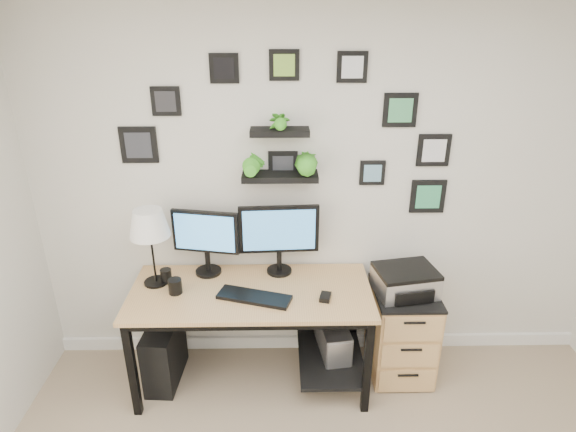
{
  "coord_description": "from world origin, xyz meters",
  "views": [
    {
      "loc": [
        -0.3,
        -1.09,
        2.48
      ],
      "look_at": [
        -0.25,
        1.83,
        1.2
      ],
      "focal_mm": 30.0,
      "sensor_mm": 36.0,
      "label": 1
    }
  ],
  "objects_px": {
    "file_cabinet": "(401,331)",
    "table_lamp": "(149,225)",
    "monitor_left": "(206,238)",
    "monitor_right": "(279,234)",
    "desk": "(257,303)",
    "printer": "(405,281)",
    "pc_tower_black": "(164,353)",
    "pc_tower_grey": "(332,347)",
    "mug": "(175,286)"
  },
  "relations": [
    {
      "from": "mug",
      "to": "file_cabinet",
      "type": "xyz_separation_m",
      "value": [
        1.55,
        0.11,
        -0.46
      ]
    },
    {
      "from": "monitor_right",
      "to": "table_lamp",
      "type": "relative_size",
      "value": 1.02
    },
    {
      "from": "pc_tower_black",
      "to": "table_lamp",
      "type": "bearing_deg",
      "value": 106.26
    },
    {
      "from": "mug",
      "to": "file_cabinet",
      "type": "height_order",
      "value": "mug"
    },
    {
      "from": "file_cabinet",
      "to": "printer",
      "type": "relative_size",
      "value": 1.5
    },
    {
      "from": "desk",
      "to": "printer",
      "type": "bearing_deg",
      "value": 2.75
    },
    {
      "from": "pc_tower_black",
      "to": "file_cabinet",
      "type": "distance_m",
      "value": 1.7
    },
    {
      "from": "monitor_right",
      "to": "printer",
      "type": "height_order",
      "value": "monitor_right"
    },
    {
      "from": "monitor_left",
      "to": "pc_tower_grey",
      "type": "bearing_deg",
      "value": -9.56
    },
    {
      "from": "monitor_left",
      "to": "table_lamp",
      "type": "distance_m",
      "value": 0.39
    },
    {
      "from": "monitor_right",
      "to": "table_lamp",
      "type": "bearing_deg",
      "value": -171.35
    },
    {
      "from": "monitor_left",
      "to": "monitor_right",
      "type": "relative_size",
      "value": 0.87
    },
    {
      "from": "mug",
      "to": "pc_tower_grey",
      "type": "xyz_separation_m",
      "value": [
        1.06,
        0.1,
        -0.59
      ]
    },
    {
      "from": "table_lamp",
      "to": "pc_tower_grey",
      "type": "relative_size",
      "value": 1.23
    },
    {
      "from": "mug",
      "to": "printer",
      "type": "distance_m",
      "value": 1.54
    },
    {
      "from": "desk",
      "to": "printer",
      "type": "relative_size",
      "value": 3.59
    },
    {
      "from": "monitor_left",
      "to": "table_lamp",
      "type": "relative_size",
      "value": 0.88
    },
    {
      "from": "desk",
      "to": "pc_tower_grey",
      "type": "relative_size",
      "value": 3.64
    },
    {
      "from": "monitor_right",
      "to": "pc_tower_grey",
      "type": "distance_m",
      "value": 0.94
    },
    {
      "from": "table_lamp",
      "to": "printer",
      "type": "distance_m",
      "value": 1.75
    },
    {
      "from": "file_cabinet",
      "to": "mug",
      "type": "bearing_deg",
      "value": -175.83
    },
    {
      "from": "pc_tower_black",
      "to": "printer",
      "type": "relative_size",
      "value": 1.01
    },
    {
      "from": "table_lamp",
      "to": "pc_tower_grey",
      "type": "height_order",
      "value": "table_lamp"
    },
    {
      "from": "table_lamp",
      "to": "printer",
      "type": "xyz_separation_m",
      "value": [
        1.7,
        -0.02,
        -0.42
      ]
    },
    {
      "from": "monitor_left",
      "to": "file_cabinet",
      "type": "xyz_separation_m",
      "value": [
        1.38,
        -0.14,
        -0.69
      ]
    },
    {
      "from": "monitor_left",
      "to": "printer",
      "type": "relative_size",
      "value": 1.06
    },
    {
      "from": "table_lamp",
      "to": "pc_tower_grey",
      "type": "xyz_separation_m",
      "value": [
        1.22,
        -0.02,
        -0.97
      ]
    },
    {
      "from": "table_lamp",
      "to": "mug",
      "type": "xyz_separation_m",
      "value": [
        0.16,
        -0.13,
        -0.38
      ]
    },
    {
      "from": "pc_tower_grey",
      "to": "printer",
      "type": "bearing_deg",
      "value": -0.06
    },
    {
      "from": "desk",
      "to": "monitor_left",
      "type": "xyz_separation_m",
      "value": [
        -0.35,
        0.2,
        0.4
      ]
    },
    {
      "from": "desk",
      "to": "pc_tower_grey",
      "type": "bearing_deg",
      "value": 5.27
    },
    {
      "from": "pc_tower_black",
      "to": "printer",
      "type": "xyz_separation_m",
      "value": [
        1.68,
        0.06,
        0.54
      ]
    },
    {
      "from": "mug",
      "to": "pc_tower_grey",
      "type": "relative_size",
      "value": 0.23
    },
    {
      "from": "desk",
      "to": "table_lamp",
      "type": "bearing_deg",
      "value": 173.92
    },
    {
      "from": "monitor_left",
      "to": "pc_tower_grey",
      "type": "distance_m",
      "value": 1.21
    },
    {
      "from": "desk",
      "to": "file_cabinet",
      "type": "xyz_separation_m",
      "value": [
        1.03,
        0.06,
        -0.29
      ]
    },
    {
      "from": "table_lamp",
      "to": "desk",
      "type": "bearing_deg",
      "value": -6.08
    },
    {
      "from": "pc_tower_black",
      "to": "pc_tower_grey",
      "type": "xyz_separation_m",
      "value": [
        1.2,
        0.06,
        -0.02
      ]
    },
    {
      "from": "mug",
      "to": "pc_tower_black",
      "type": "height_order",
      "value": "mug"
    },
    {
      "from": "pc_tower_black",
      "to": "file_cabinet",
      "type": "relative_size",
      "value": 0.67
    },
    {
      "from": "monitor_left",
      "to": "pc_tower_grey",
      "type": "height_order",
      "value": "monitor_left"
    },
    {
      "from": "monitor_right",
      "to": "file_cabinet",
      "type": "height_order",
      "value": "monitor_right"
    },
    {
      "from": "file_cabinet",
      "to": "table_lamp",
      "type": "bearing_deg",
      "value": 179.51
    },
    {
      "from": "desk",
      "to": "printer",
      "type": "height_order",
      "value": "printer"
    },
    {
      "from": "monitor_right",
      "to": "pc_tower_grey",
      "type": "height_order",
      "value": "monitor_right"
    },
    {
      "from": "table_lamp",
      "to": "pc_tower_black",
      "type": "xyz_separation_m",
      "value": [
        0.02,
        -0.08,
        -0.96
      ]
    },
    {
      "from": "monitor_left",
      "to": "file_cabinet",
      "type": "distance_m",
      "value": 1.55
    },
    {
      "from": "monitor_right",
      "to": "table_lamp",
      "type": "height_order",
      "value": "table_lamp"
    },
    {
      "from": "pc_tower_black",
      "to": "pc_tower_grey",
      "type": "distance_m",
      "value": 1.2
    },
    {
      "from": "monitor_right",
      "to": "file_cabinet",
      "type": "bearing_deg",
      "value": -9.23
    }
  ]
}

